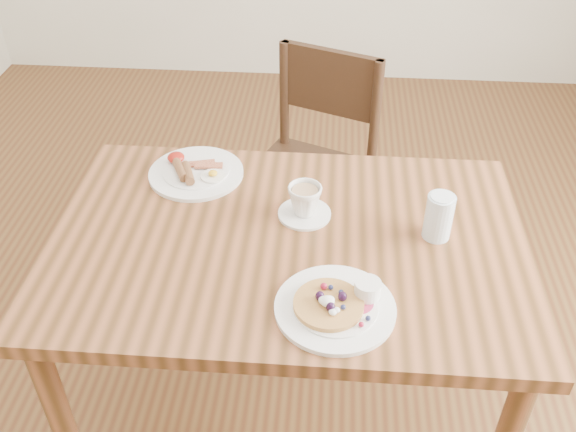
% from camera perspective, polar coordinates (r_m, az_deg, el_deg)
% --- Properties ---
extents(ground, '(5.00, 5.00, 0.00)m').
position_cam_1_polar(ground, '(2.18, 0.00, -17.26)').
color(ground, '#532E17').
rests_on(ground, ground).
extents(dining_table, '(1.20, 0.80, 0.75)m').
position_cam_1_polar(dining_table, '(1.68, 0.00, -4.53)').
color(dining_table, brown).
rests_on(dining_table, ground).
extents(chair_far, '(0.55, 0.55, 0.88)m').
position_cam_1_polar(chair_far, '(2.36, 2.24, 4.68)').
color(chair_far, '#311A12').
rests_on(chair_far, ground).
extents(pancake_plate, '(0.27, 0.27, 0.06)m').
position_cam_1_polar(pancake_plate, '(1.43, 4.39, -7.88)').
color(pancake_plate, white).
rests_on(pancake_plate, dining_table).
extents(breakfast_plate, '(0.27, 0.27, 0.04)m').
position_cam_1_polar(breakfast_plate, '(1.85, -8.31, 3.93)').
color(breakfast_plate, white).
rests_on(breakfast_plate, dining_table).
extents(teacup_saucer, '(0.14, 0.14, 0.09)m').
position_cam_1_polar(teacup_saucer, '(1.67, 1.49, 1.22)').
color(teacup_saucer, white).
rests_on(teacup_saucer, dining_table).
extents(water_glass, '(0.07, 0.07, 0.12)m').
position_cam_1_polar(water_glass, '(1.63, 13.25, -0.07)').
color(water_glass, silver).
rests_on(water_glass, dining_table).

